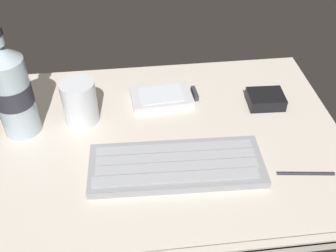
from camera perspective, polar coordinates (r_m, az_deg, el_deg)
name	(u,v)px	position (r cm, az deg, el deg)	size (l,w,h in cm)	color
ground_plane	(168,143)	(73.79, 0.02, -2.44)	(64.00, 48.00, 2.80)	beige
keyboard	(176,165)	(67.53, 1.20, -5.53)	(29.39, 12.07, 1.70)	#93969B
handheld_device	(165,97)	(81.61, -0.48, 4.16)	(13.16, 8.41, 1.50)	silver
juice_cup	(80,103)	(76.51, -12.32, 3.14)	(6.40, 6.40, 8.50)	silver
water_bottle	(12,90)	(74.42, -21.19, 4.74)	(6.73, 6.73, 20.80)	silver
charger_block	(266,99)	(82.47, 13.60, 3.70)	(7.00, 5.60, 2.40)	black
stylus_pen	(306,172)	(70.80, 18.88, -6.21)	(0.70, 0.70, 9.50)	#26262B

